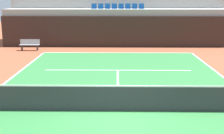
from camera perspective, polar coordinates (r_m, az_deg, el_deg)
The scene contains 11 objects.
ground_plane at distance 11.51m, azimuth 1.12°, elevation -8.07°, with size 80.00×80.00×0.00m, color brown.
court_surface at distance 11.51m, azimuth 1.12°, elevation -8.05°, with size 11.00×24.00×0.01m, color #2D7238.
baseline_far at distance 23.07m, azimuth 1.03°, elevation 2.62°, with size 11.00×0.10×0.00m, color white.
service_line_far at distance 17.63m, azimuth 1.06°, elevation -0.58°, with size 8.26×0.10×0.00m, color white.
centre_service_line at distance 14.54m, azimuth 1.08°, elevation -3.52°, with size 0.10×6.40×0.00m, color white.
back_wall at distance 25.66m, azimuth 1.03°, elevation 6.47°, with size 18.94×0.30×2.51m, color black.
stands_tier_lower at distance 26.98m, azimuth 1.03°, elevation 7.35°, with size 18.94×2.40×3.04m, color #9E9E99.
stands_tier_upper at distance 29.33m, azimuth 1.03°, elevation 8.57°, with size 18.94×2.40×3.84m, color #9E9E99.
seating_row_lower at distance 26.96m, azimuth 1.05°, elevation 10.85°, with size 4.47×0.44×0.44m.
tennis_net at distance 11.34m, azimuth 1.13°, elevation -5.67°, with size 11.08×0.08×1.07m.
player_bench at distance 24.86m, azimuth -14.80°, elevation 4.10°, with size 1.50×0.40×0.85m.
Camera 1 is at (-0.05, -10.75, 4.11)m, focal length 50.11 mm.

